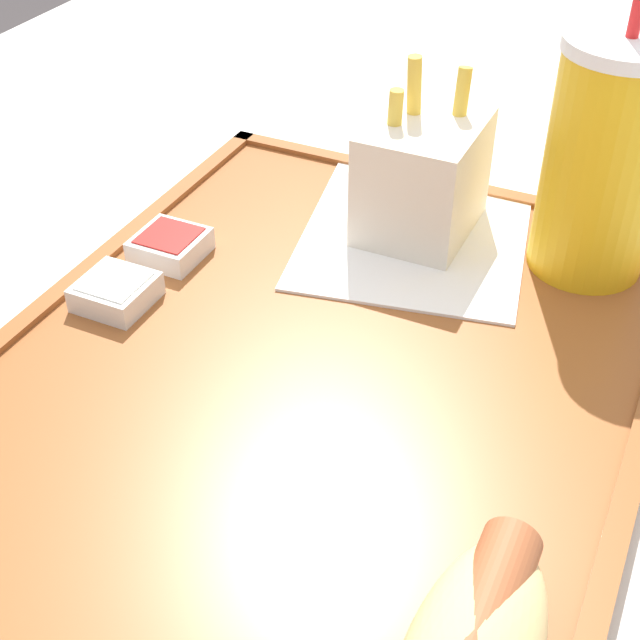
{
  "coord_description": "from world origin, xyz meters",
  "views": [
    {
      "loc": [
        0.38,
        0.13,
        1.04
      ],
      "look_at": [
        0.04,
        -0.03,
        0.75
      ],
      "focal_mm": 50.0,
      "sensor_mm": 36.0,
      "label": 1
    }
  ],
  "objects_px": {
    "soda_cup": "(605,159)",
    "sauce_cup_mayo": "(116,291)",
    "fries_carton": "(422,176)",
    "sauce_cup_ketchup": "(170,245)"
  },
  "relations": [
    {
      "from": "soda_cup",
      "to": "fries_carton",
      "type": "bearing_deg",
      "value": -86.77
    },
    {
      "from": "sauce_cup_ketchup",
      "to": "soda_cup",
      "type": "bearing_deg",
      "value": 113.44
    },
    {
      "from": "soda_cup",
      "to": "sauce_cup_mayo",
      "type": "distance_m",
      "value": 0.3
    },
    {
      "from": "sauce_cup_mayo",
      "to": "sauce_cup_ketchup",
      "type": "relative_size",
      "value": 1.0
    },
    {
      "from": "soda_cup",
      "to": "sauce_cup_mayo",
      "type": "relative_size",
      "value": 4.37
    },
    {
      "from": "sauce_cup_mayo",
      "to": "sauce_cup_ketchup",
      "type": "height_order",
      "value": "same"
    },
    {
      "from": "sauce_cup_ketchup",
      "to": "sauce_cup_mayo",
      "type": "bearing_deg",
      "value": -1.84
    },
    {
      "from": "fries_carton",
      "to": "sauce_cup_mayo",
      "type": "bearing_deg",
      "value": -40.96
    },
    {
      "from": "soda_cup",
      "to": "sauce_cup_mayo",
      "type": "xyz_separation_m",
      "value": [
        0.16,
        -0.24,
        -0.07
      ]
    },
    {
      "from": "soda_cup",
      "to": "sauce_cup_ketchup",
      "type": "xyz_separation_m",
      "value": [
        0.1,
        -0.24,
        -0.07
      ]
    }
  ]
}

